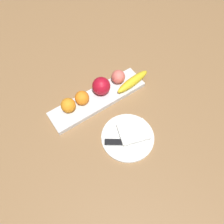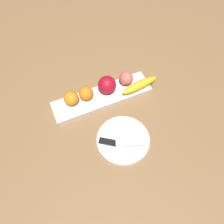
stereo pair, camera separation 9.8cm
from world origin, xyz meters
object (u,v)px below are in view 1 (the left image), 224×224
Objects in this scene: orange_near_apple at (68,105)px; orange_near_banana at (81,97)px; banana at (133,81)px; dinner_plate at (128,137)px; folded_napkin at (133,132)px; fruit_tray at (98,99)px; knife at (120,142)px; apple at (101,85)px; peach at (118,77)px.

orange_near_apple is 1.02× the size of orange_near_banana.
banana is 0.84× the size of dinner_plate.
banana is 0.25m from folded_napkin.
fruit_tray is 2.47× the size of banana.
fruit_tray is 7.09× the size of orange_near_apple.
orange_near_banana is 0.40× the size of knife.
fruit_tray is 0.18m from banana.
knife is at bearing -100.69° from fruit_tray.
apple is at bearing 82.43° from dinner_plate.
folded_napkin is (0.03, -0.23, 0.01)m from fruit_tray.
peach is (0.13, 0.02, 0.04)m from fruit_tray.
orange_near_banana is 0.29× the size of dinner_plate.
orange_near_apple is (-0.31, 0.05, 0.01)m from banana.
banana is 2.94× the size of orange_near_banana.
folded_napkin reaches higher than dinner_plate.
banana is 0.32m from orange_near_apple.
orange_near_apple is (-0.14, 0.02, 0.04)m from fruit_tray.
peach is at bearing 0.52° from orange_near_apple.
orange_near_apple is 0.07m from orange_near_banana.
orange_near_apple is 0.29× the size of dinner_plate.
folded_napkin is at bearing -57.01° from orange_near_apple.
orange_near_banana reaches higher than banana.
knife reaches higher than dinner_plate.
orange_near_banana reaches higher than dinner_plate.
apple is 1.27× the size of orange_near_apple.
fruit_tray is 0.23m from folded_napkin.
peach is at bearing 67.77° from folded_napkin.
fruit_tray is at bearing 96.84° from folded_napkin.
orange_near_apple is at bearing 118.34° from dinner_plate.
dinner_plate is (0.14, -0.25, -0.05)m from orange_near_apple.
orange_near_apple is at bearing 145.27° from knife.
folded_napkin reaches higher than fruit_tray.
peach reaches higher than dinner_plate.
banana is 1.58× the size of folded_napkin.
folded_napkin is at bearing -91.34° from apple.
fruit_tray is at bearing -18.73° from orange_near_banana.
orange_near_banana is 0.27m from dinner_plate.
banana is (0.18, -0.03, 0.03)m from fruit_tray.
apple is 0.17m from orange_near_apple.
fruit_tray is at bearing -146.82° from apple.
apple is at bearing 108.48° from knife.
knife is at bearing -106.92° from apple.
apple is at bearing 0.09° from orange_near_apple.
apple is at bearing -0.51° from orange_near_banana.
folded_napkin is (-0.10, -0.25, -0.03)m from peach.
fruit_tray is at bearing 90.00° from dinner_plate.
orange_near_banana is at bearing -179.64° from peach.
fruit_tray is at bearing -169.63° from peach.
orange_near_apple is at bearing -179.91° from apple.
orange_near_banana reaches higher than knife.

